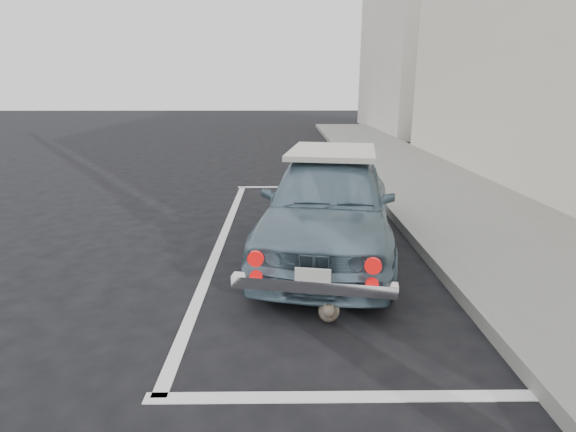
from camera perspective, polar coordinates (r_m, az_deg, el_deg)
name	(u,v)px	position (r m, az deg, el deg)	size (l,w,h in m)	color
ground	(284,357)	(3.87, -0.50, -17.51)	(80.00, 80.00, 0.00)	black
sidewalk	(539,258)	(6.47, 29.21, -4.68)	(2.80, 40.00, 0.15)	slate
building_far	(413,47)	(24.15, 15.59, 19.96)	(3.50, 10.00, 8.00)	beige
pline_rear	(354,397)	(3.50, 8.37, -21.77)	(3.00, 0.12, 0.01)	silver
pline_front	(306,187)	(9.97, 2.29, 3.70)	(3.00, 0.12, 0.01)	silver
pline_side	(222,239)	(6.64, -8.37, -2.86)	(0.12, 7.00, 0.01)	silver
retro_coupe	(329,201)	(5.94, 5.26, 1.87)	(2.27, 4.23, 1.37)	slate
cat	(329,310)	(4.36, 5.22, -11.77)	(0.23, 0.45, 0.24)	#746959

